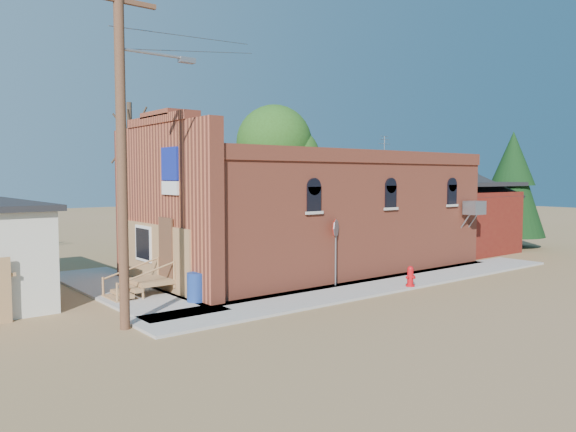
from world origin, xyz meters
TOP-DOWN VIEW (x-y plane):
  - ground at (0.00, 0.00)m, footprint 120.00×120.00m
  - sidewalk_south at (1.50, 0.90)m, footprint 19.00×2.20m
  - sidewalk_west at (-6.30, 6.00)m, footprint 2.60×10.00m
  - brick_bar at (1.64, 5.49)m, footprint 16.40×7.97m
  - red_shed at (11.50, 5.50)m, footprint 5.40×6.40m
  - utility_pole at (-8.14, 1.20)m, footprint 3.12×0.26m
  - tree_bare_near at (-3.00, 13.00)m, footprint 2.80×2.80m
  - tree_leafy at (6.00, 13.50)m, footprint 4.40×4.40m
  - evergreen_tree at (15.50, 4.00)m, footprint 3.60×3.60m
  - fire_hydrant at (1.85, -0.00)m, footprint 0.40×0.37m
  - stop_sign at (-0.10, 1.80)m, footprint 0.57×0.40m
  - trash_barrel at (-5.30, 2.61)m, footprint 0.74×0.74m

SIDE VIEW (x-z plane):
  - ground at x=0.00m, z-range 0.00..0.00m
  - sidewalk_south at x=1.50m, z-range 0.00..0.08m
  - sidewalk_west at x=-6.30m, z-range 0.00..0.08m
  - fire_hydrant at x=1.85m, z-range 0.08..0.80m
  - trash_barrel at x=-5.30m, z-range 0.08..0.98m
  - stop_sign at x=-0.10m, z-range 0.72..3.10m
  - red_shed at x=11.50m, z-range 0.12..4.42m
  - brick_bar at x=1.64m, z-range -0.81..5.49m
  - evergreen_tree at x=15.50m, z-range 0.46..6.96m
  - utility_pole at x=-8.14m, z-range 0.27..9.27m
  - tree_leafy at x=6.00m, z-range 1.86..10.01m
  - tree_bare_near at x=-3.00m, z-range 2.14..9.79m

